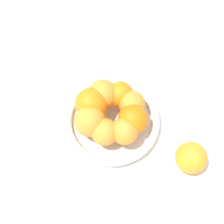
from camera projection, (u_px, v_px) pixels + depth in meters
ground_plane at (112, 124)px, 0.81m from camera, size 4.00×4.00×0.00m
fruit_bowl at (112, 121)px, 0.80m from camera, size 0.24×0.24×0.03m
orange_pile at (110, 111)px, 0.75m from camera, size 0.17×0.18×0.08m
stray_orange at (191, 158)px, 0.73m from camera, size 0.08×0.08×0.08m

